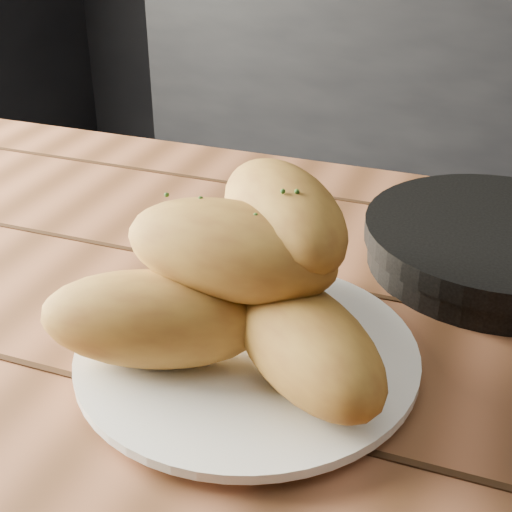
% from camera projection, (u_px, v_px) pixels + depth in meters
% --- Properties ---
extents(table, '(1.44, 0.82, 0.75)m').
position_uv_depth(table, '(296.00, 441.00, 0.64)').
color(table, '#945637').
rests_on(table, ground).
extents(plate, '(0.27, 0.27, 0.02)m').
position_uv_depth(plate, '(247.00, 356.00, 0.57)').
color(plate, white).
rests_on(plate, table).
extents(bread_rolls, '(0.30, 0.26, 0.14)m').
position_uv_depth(bread_rolls, '(246.00, 280.00, 0.54)').
color(bread_rolls, '#AD8030').
rests_on(bread_rolls, plate).
extents(skillet, '(0.38, 0.26, 0.05)m').
position_uv_depth(skillet, '(500.00, 245.00, 0.70)').
color(skillet, black).
rests_on(skillet, table).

